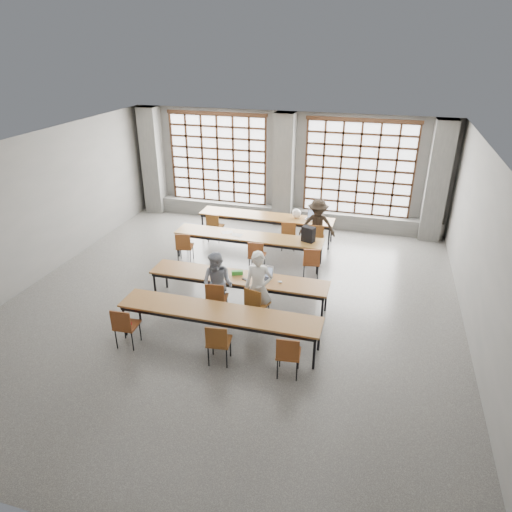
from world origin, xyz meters
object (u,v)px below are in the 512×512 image
at_px(chair_near_mid, 218,340).
at_px(student_back, 317,226).
at_px(backpack, 308,234).
at_px(chair_mid_right, 311,260).
at_px(chair_front_right, 256,302).
at_px(laptop_back, 313,217).
at_px(green_box, 237,273).
at_px(chair_back_left, 214,224).
at_px(chair_mid_centre, 257,254).
at_px(chair_near_left, 124,324).
at_px(phone, 245,279).
at_px(laptop_front, 264,275).
at_px(chair_back_right, 316,235).
at_px(desk_row_a, 266,218).
at_px(red_pouch, 127,323).
at_px(plastic_bag, 297,213).
at_px(chair_near_right, 288,352).
at_px(mouse, 280,282).
at_px(chair_mid_left, 184,245).
at_px(chair_back_mid, 288,232).
at_px(desk_row_d, 219,314).
at_px(desk_row_c, 238,279).
at_px(student_male, 258,288).
at_px(chair_front_left, 216,296).
at_px(desk_row_b, 248,238).

height_order(chair_near_mid, student_back, student_back).
bearing_deg(backpack, chair_mid_right, -52.79).
distance_m(chair_front_right, laptop_back, 4.60).
relative_size(chair_mid_right, green_box, 3.52).
height_order(chair_back_left, chair_mid_centre, same).
height_order(chair_near_mid, green_box, chair_near_mid).
xyz_separation_m(chair_near_left, backpack, (2.77, 4.40, 0.39)).
height_order(laptop_back, phone, laptop_back).
bearing_deg(chair_mid_centre, chair_mid_right, 0.03).
xyz_separation_m(chair_front_right, laptop_front, (-0.02, 0.74, 0.25)).
bearing_deg(chair_back_right, phone, -107.57).
relative_size(desk_row_a, red_pouch, 20.00).
bearing_deg(plastic_bag, chair_near_right, -79.98).
relative_size(chair_back_right, mouse, 8.98).
distance_m(backpack, plastic_bag, 1.69).
distance_m(chair_mid_left, red_pouch, 3.66).
distance_m(laptop_front, laptop_back, 3.87).
height_order(desk_row_a, green_box, green_box).
bearing_deg(chair_near_right, desk_row_a, 108.28).
distance_m(chair_back_mid, chair_near_left, 5.68).
bearing_deg(green_box, chair_back_right, 67.80).
bearing_deg(desk_row_d, laptop_front, 72.59).
bearing_deg(laptop_back, student_back, -68.69).
height_order(chair_near_mid, chair_near_right, same).
xyz_separation_m(mouse, red_pouch, (-2.58, -1.98, -0.25)).
height_order(desk_row_d, chair_mid_right, chair_mid_right).
relative_size(chair_near_left, chair_near_mid, 1.00).
relative_size(desk_row_c, green_box, 16.00).
distance_m(student_back, laptop_front, 3.30).
bearing_deg(mouse, chair_back_left, 130.16).
distance_m(chair_mid_right, student_male, 2.29).
bearing_deg(chair_back_left, desk_row_d, -68.34).
distance_m(chair_back_left, backpack, 3.09).
height_order(chair_mid_left, laptop_front, laptop_front).
xyz_separation_m(chair_back_left, red_pouch, (0.15, -5.21, -0.04)).
relative_size(desk_row_a, desk_row_d, 1.00).
height_order(chair_front_right, mouse, chair_front_right).
bearing_deg(student_male, laptop_front, 85.89).
height_order(desk_row_d, chair_front_left, chair_front_left).
bearing_deg(chair_mid_centre, red_pouch, -113.52).
bearing_deg(chair_front_right, laptop_front, 91.51).
relative_size(desk_row_c, desk_row_d, 1.00).
distance_m(chair_back_left, chair_front_right, 4.51).
xyz_separation_m(chair_back_left, chair_mid_left, (-0.26, -1.57, 0.00)).
height_order(desk_row_a, student_male, student_male).
relative_size(desk_row_a, plastic_bag, 13.99).
bearing_deg(desk_row_b, green_box, -79.56).
height_order(desk_row_b, green_box, green_box).
height_order(chair_mid_right, student_male, student_male).
bearing_deg(chair_mid_left, student_back, 27.57).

